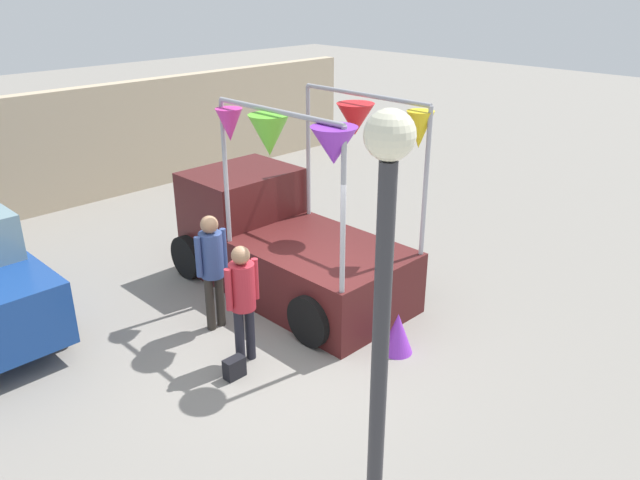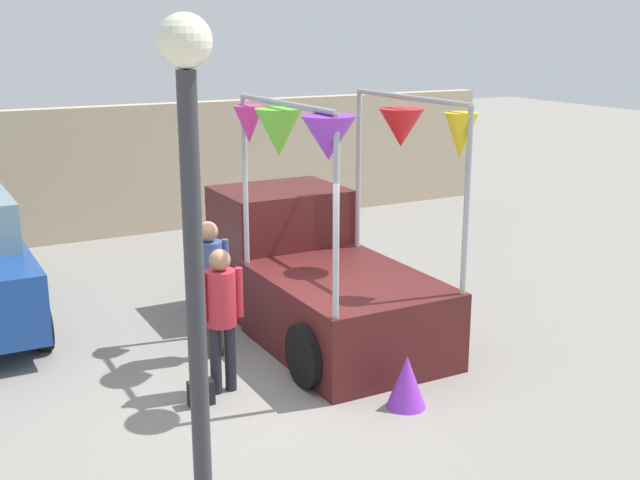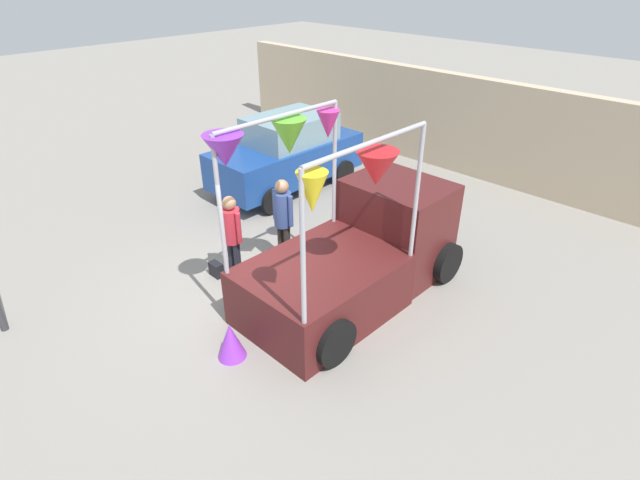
% 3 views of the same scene
% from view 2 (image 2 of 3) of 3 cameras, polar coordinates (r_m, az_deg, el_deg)
% --- Properties ---
extents(ground_plane, '(60.00, 60.00, 0.00)m').
position_cam_2_polar(ground_plane, '(9.62, -3.36, -10.21)').
color(ground_plane, gray).
extents(vendor_truck, '(2.57, 4.19, 3.26)m').
position_cam_2_polar(vendor_truck, '(11.09, -0.68, -1.82)').
color(vendor_truck, '#4C1919').
rests_on(vendor_truck, ground).
extents(person_customer, '(0.53, 0.34, 1.70)m').
position_cam_2_polar(person_customer, '(9.11, -7.04, -4.74)').
color(person_customer, black).
rests_on(person_customer, ground).
extents(person_vendor, '(0.53, 0.34, 1.78)m').
position_cam_2_polar(person_vendor, '(10.08, -7.87, -2.53)').
color(person_vendor, '#2D2823').
rests_on(person_vendor, ground).
extents(handbag, '(0.28, 0.16, 0.28)m').
position_cam_2_polar(handbag, '(9.17, -8.46, -10.71)').
color(handbag, black).
rests_on(handbag, ground).
extents(street_lamp, '(0.32, 0.32, 4.16)m').
position_cam_2_polar(street_lamp, '(4.92, -8.95, -1.58)').
color(street_lamp, '#333338').
rests_on(street_lamp, ground).
extents(brick_boundary_wall, '(18.00, 0.36, 2.60)m').
position_cam_2_polar(brick_boundary_wall, '(16.44, -15.18, 4.65)').
color(brick_boundary_wall, tan).
rests_on(brick_boundary_wall, ground).
extents(folded_kite_bundle_violet, '(0.61, 0.61, 0.60)m').
position_cam_2_polar(folded_kite_bundle_violet, '(9.01, 6.18, -9.97)').
color(folded_kite_bundle_violet, purple).
rests_on(folded_kite_bundle_violet, ground).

